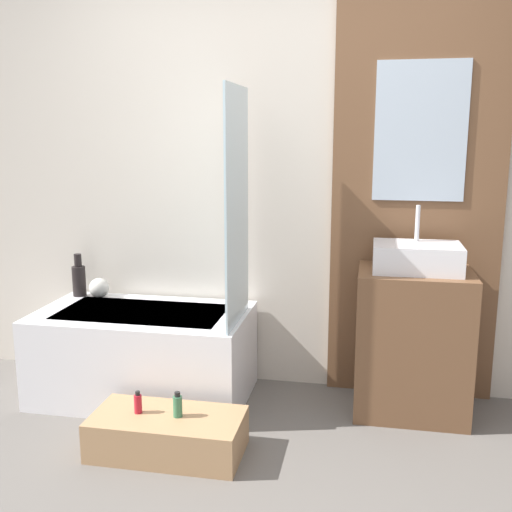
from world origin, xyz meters
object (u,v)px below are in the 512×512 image
vase_tall_dark (79,279)px  vase_round_light (99,288)px  bottle_soap_primary (138,403)px  wooden_step_bench (168,434)px  sink (417,257)px  bottle_soap_secondary (178,406)px  bathtub (144,354)px

vase_tall_dark → vase_round_light: bearing=-8.3°
bottle_soap_primary → vase_tall_dark: bearing=130.4°
vase_tall_dark → bottle_soap_primary: (0.71, -0.84, -0.38)m
wooden_step_bench → vase_round_light: vase_round_light is taller
wooden_step_bench → sink: (1.17, 0.68, 0.78)m
wooden_step_bench → bottle_soap_secondary: bottle_soap_secondary is taller
wooden_step_bench → bottle_soap_secondary: (0.05, 0.00, 0.15)m
sink → bathtub: bearing=-176.5°
bathtub → vase_round_light: (-0.37, 0.23, 0.32)m
wooden_step_bench → bottle_soap_primary: (-0.15, 0.00, 0.15)m
sink → bottle_soap_primary: bearing=-152.5°
vase_round_light → sink: bearing=-4.1°
bathtub → bottle_soap_primary: (0.20, -0.59, -0.02)m
vase_tall_dark → bottle_soap_secondary: 1.30m
bathtub → vase_tall_dark: (-0.51, 0.25, 0.36)m
wooden_step_bench → bottle_soap_secondary: bearing=0.0°
wooden_step_bench → sink: size_ratio=1.59×
bathtub → vase_tall_dark: bearing=154.1°
vase_round_light → bottle_soap_secondary: (0.77, -0.82, -0.33)m
bathtub → bottle_soap_secondary: (0.40, -0.59, -0.01)m
sink → bottle_soap_primary: 1.61m
bathtub → sink: (1.51, 0.09, 0.61)m
sink → bottle_soap_primary: size_ratio=4.13×
wooden_step_bench → bathtub: bearing=120.3°
wooden_step_bench → bottle_soap_primary: bearing=180.0°
sink → vase_round_light: (-1.88, 0.14, -0.30)m
vase_tall_dark → vase_round_light: 0.15m
vase_tall_dark → bottle_soap_primary: vase_tall_dark is taller
vase_round_light → bottle_soap_primary: bearing=-55.1°
bottle_soap_primary → bottle_soap_secondary: (0.20, 0.00, 0.01)m
bottle_soap_secondary → sink: bearing=31.6°
wooden_step_bench → vase_tall_dark: 1.31m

